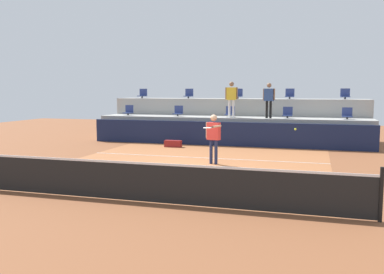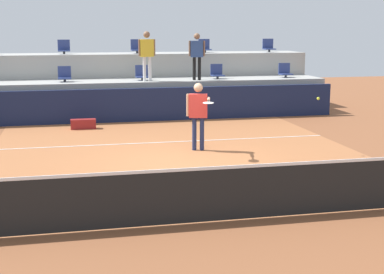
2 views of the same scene
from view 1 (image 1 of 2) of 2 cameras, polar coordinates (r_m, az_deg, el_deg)
name	(u,v)px [view 1 (image 1 of 2)]	position (r m, az deg, el deg)	size (l,w,h in m)	color
ground_plane	(185,170)	(13.34, -0.95, -4.49)	(40.00, 40.00, 0.00)	brown
court_inner_paint	(194,164)	(14.28, 0.26, -3.76)	(9.00, 10.00, 0.01)	#A36038
court_service_line	(204,158)	(15.61, 1.71, -2.88)	(9.00, 0.06, 0.00)	silver
tennis_net	(132,180)	(9.58, -8.22, -5.84)	(10.48, 0.08, 1.07)	black
sponsor_backboard	(225,134)	(19.01, 4.50, 0.42)	(13.00, 0.16, 1.10)	#141E42
seating_tier_lower	(230,130)	(20.27, 5.27, 1.00)	(13.00, 1.80, 1.25)	#9E9E99
seating_tier_upper	(237,119)	(22.00, 6.21, 2.52)	(13.00, 1.80, 2.10)	#9E9E99
stadium_chair_lower_far_left	(129,111)	(21.83, -8.67, 3.54)	(0.44, 0.40, 0.52)	#2D2D33
stadium_chair_lower_left	(178,112)	(20.83, -1.90, 3.48)	(0.44, 0.40, 0.52)	#2D2D33
stadium_chair_lower_center	(230,113)	(20.15, 5.24, 3.36)	(0.44, 0.40, 0.52)	#2D2D33
stadium_chair_lower_right	(288,113)	(19.79, 12.96, 3.17)	(0.44, 0.40, 0.52)	#2D2D33
stadium_chair_lower_far_right	(347,114)	(19.80, 20.49, 2.93)	(0.44, 0.40, 0.52)	#2D2D33
stadium_chair_upper_far_left	(143,94)	(23.44, -6.77, 5.84)	(0.44, 0.40, 0.52)	#2D2D33
stadium_chair_upper_left	(189,94)	(22.51, -0.44, 5.86)	(0.44, 0.40, 0.52)	#2D2D33
stadium_chair_upper_center	(238,94)	(21.88, 6.33, 5.81)	(0.44, 0.40, 0.52)	#2D2D33
stadium_chair_upper_right	(290,95)	(21.57, 13.25, 5.67)	(0.44, 0.40, 0.52)	#2D2D33
stadium_chair_upper_far_right	(345,95)	(21.57, 20.24, 5.45)	(0.44, 0.40, 0.52)	#2D2D33
tennis_player	(213,134)	(14.19, 2.94, 0.42)	(0.58, 1.28, 1.71)	navy
spectator_leaning_on_rail	(231,96)	(19.72, 5.42, 5.62)	(0.59, 0.24, 1.69)	white
spectator_in_grey	(269,97)	(19.46, 10.49, 5.38)	(0.57, 0.27, 1.62)	black
tennis_ball	(295,129)	(12.80, 13.97, 1.06)	(0.07, 0.07, 0.07)	#CCE033
equipment_bag	(173,144)	(18.64, -2.61, -0.92)	(0.76, 0.28, 0.30)	maroon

